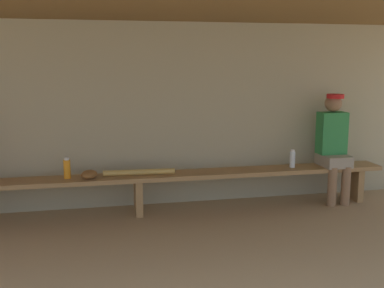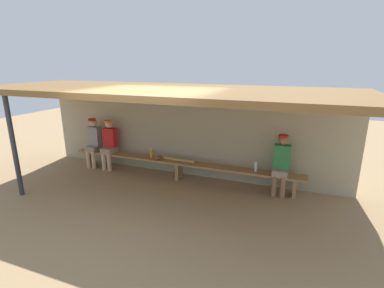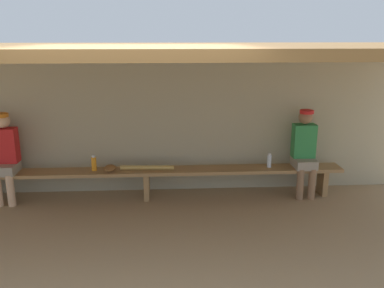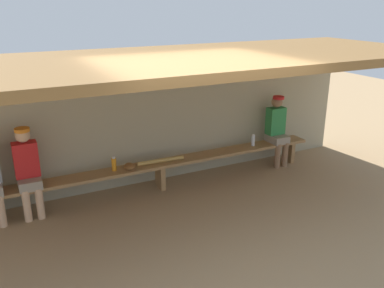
{
  "view_description": "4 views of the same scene",
  "coord_description": "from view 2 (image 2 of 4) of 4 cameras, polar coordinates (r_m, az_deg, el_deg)",
  "views": [
    {
      "loc": [
        -0.48,
        -3.69,
        1.75
      ],
      "look_at": [
        0.6,
        1.41,
        0.82
      ],
      "focal_mm": 44.14,
      "sensor_mm": 36.0,
      "label": 1
    },
    {
      "loc": [
        2.74,
        -4.58,
        2.82
      ],
      "look_at": [
        0.54,
        1.07,
        1.09
      ],
      "focal_mm": 26.74,
      "sensor_mm": 36.0,
      "label": 2
    },
    {
      "loc": [
        0.34,
        -4.32,
        2.44
      ],
      "look_at": [
        0.68,
        1.31,
        0.92
      ],
      "focal_mm": 38.07,
      "sensor_mm": 36.0,
      "label": 3
    },
    {
      "loc": [
        -2.39,
        -4.41,
        3.04
      ],
      "look_at": [
        0.49,
        1.31,
        0.79
      ],
      "focal_mm": 38.46,
      "sensor_mm": 36.0,
      "label": 4
    }
  ],
  "objects": [
    {
      "name": "dugout_roof",
      "position": [
        5.97,
        -6.25,
        10.47
      ],
      "size": [
        8.0,
        2.8,
        0.12
      ],
      "primitive_type": "cube",
      "color": "brown",
      "rests_on": "back_wall"
    },
    {
      "name": "support_post",
      "position": [
        7.12,
        -31.99,
        -0.51
      ],
      "size": [
        0.1,
        0.1,
        2.2
      ],
      "primitive_type": "cylinder",
      "color": "#2D333D",
      "rests_on": "ground"
    },
    {
      "name": "player_rightmost",
      "position": [
        6.48,
        17.34,
        -3.47
      ],
      "size": [
        0.34,
        0.42,
        1.34
      ],
      "color": "gray",
      "rests_on": "ground"
    },
    {
      "name": "ground_plane",
      "position": [
        6.04,
        -8.71,
        -12.11
      ],
      "size": [
        24.0,
        24.0,
        0.0
      ],
      "primitive_type": "plane",
      "color": "#9E7F59"
    },
    {
      "name": "baseball_glove_tan",
      "position": [
        7.3,
        -6.66,
        -2.66
      ],
      "size": [
        0.21,
        0.26,
        0.09
      ],
      "primitive_type": "ellipsoid",
      "rotation": [
        0.0,
        0.0,
        4.54
      ],
      "color": "brown",
      "rests_on": "bench"
    },
    {
      "name": "player_in_red",
      "position": [
        8.06,
        -16.19,
        0.37
      ],
      "size": [
        0.34,
        0.42,
        1.34
      ],
      "color": "gray",
      "rests_on": "ground"
    },
    {
      "name": "water_bottle_clear",
      "position": [
        6.6,
        12.58,
        -4.46
      ],
      "size": [
        0.07,
        0.07,
        0.22
      ],
      "color": "silver",
      "rests_on": "bench"
    },
    {
      "name": "baseball_bat",
      "position": [
        7.1,
        -2.55,
        -3.21
      ],
      "size": [
        0.82,
        0.11,
        0.07
      ],
      "primitive_type": "cylinder",
      "rotation": [
        0.0,
        1.57,
        -0.06
      ],
      "color": "tan",
      "rests_on": "bench"
    },
    {
      "name": "player_in_blue",
      "position": [
        8.38,
        -19.02,
        0.71
      ],
      "size": [
        0.34,
        0.42,
        1.34
      ],
      "color": "gray",
      "rests_on": "ground"
    },
    {
      "name": "back_wall",
      "position": [
        7.33,
        -1.32,
        2.36
      ],
      "size": [
        8.0,
        0.2,
        2.2
      ],
      "primitive_type": "cube",
      "color": "tan",
      "rests_on": "ground"
    },
    {
      "name": "water_bottle_green",
      "position": [
        7.43,
        -8.14,
        -1.85
      ],
      "size": [
        0.08,
        0.08,
        0.23
      ],
      "color": "orange",
      "rests_on": "bench"
    },
    {
      "name": "bench",
      "position": [
        7.14,
        -2.67,
        -4.0
      ],
      "size": [
        6.0,
        0.36,
        0.46
      ],
      "color": "#9E7547",
      "rests_on": "ground"
    }
  ]
}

